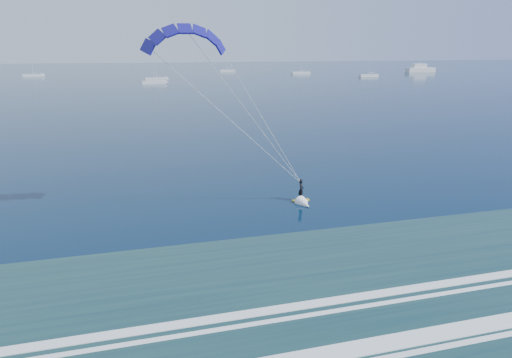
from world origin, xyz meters
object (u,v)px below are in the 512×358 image
object	(u,v)px
kitesurfer_rig	(246,110)
sailboat_3	(156,79)
motor_yacht	(420,69)
sailboat_5	(301,73)
sailboat_6	(369,75)
sailboat_2	(33,75)
sailboat_4	(227,71)
sailboat_7	(154,82)

from	to	relation	value
kitesurfer_rig	sailboat_3	xyz separation A→B (m)	(2.85, 166.34, -7.65)
motor_yacht	sailboat_5	distance (m)	73.19
kitesurfer_rig	motor_yacht	size ratio (longest dim) A/B	0.93
sailboat_6	sailboat_2	bearing A→B (deg)	163.86
sailboat_3	sailboat_4	world-z (taller)	sailboat_3
sailboat_4	sailboat_7	world-z (taller)	sailboat_7
sailboat_5	kitesurfer_rig	bearing A→B (deg)	-112.04
motor_yacht	sailboat_6	bearing A→B (deg)	-146.71
motor_yacht	kitesurfer_rig	bearing A→B (deg)	-127.63
sailboat_2	sailboat_7	distance (m)	82.94
sailboat_5	sailboat_3	bearing A→B (deg)	-158.86
sailboat_5	sailboat_6	bearing A→B (deg)	-54.58
motor_yacht	sailboat_4	bearing A→B (deg)	162.97
motor_yacht	sailboat_5	size ratio (longest dim) A/B	1.29
kitesurfer_rig	sailboat_4	size ratio (longest dim) A/B	1.35
kitesurfer_rig	motor_yacht	xyz separation A→B (m)	(152.48, 197.81, -6.49)
motor_yacht	sailboat_4	world-z (taller)	sailboat_4
sailboat_5	sailboat_7	world-z (taller)	sailboat_5
motor_yacht	sailboat_7	size ratio (longest dim) A/B	1.42
motor_yacht	sailboat_5	bearing A→B (deg)	-178.51
motor_yacht	sailboat_7	bearing A→B (deg)	-160.88
sailboat_5	sailboat_2	bearing A→B (deg)	174.31
sailboat_6	sailboat_7	world-z (taller)	sailboat_6
kitesurfer_rig	sailboat_4	world-z (taller)	kitesurfer_rig
sailboat_4	sailboat_6	size ratio (longest dim) A/B	0.94
sailboat_2	sailboat_6	bearing A→B (deg)	-16.14
kitesurfer_rig	sailboat_2	xyz separation A→B (m)	(-52.26, 209.02, -7.66)
sailboat_3	sailboat_7	bearing A→B (deg)	-95.84
sailboat_4	sailboat_3	bearing A→B (deg)	-124.61
kitesurfer_rig	sailboat_5	world-z (taller)	kitesurfer_rig
sailboat_6	sailboat_7	size ratio (longest dim) A/B	1.04
motor_yacht	sailboat_3	bearing A→B (deg)	-168.12
sailboat_4	sailboat_6	bearing A→B (deg)	-50.16
sailboat_3	sailboat_6	size ratio (longest dim) A/B	1.01
sailboat_5	sailboat_6	world-z (taller)	sailboat_5
sailboat_4	sailboat_6	distance (m)	85.56
sailboat_3	sailboat_6	bearing A→B (deg)	-1.09
sailboat_2	sailboat_4	distance (m)	101.38
sailboat_3	sailboat_4	distance (m)	77.54
motor_yacht	sailboat_2	distance (m)	205.05
sailboat_6	sailboat_3	bearing A→B (deg)	178.91
sailboat_2	motor_yacht	bearing A→B (deg)	-3.13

